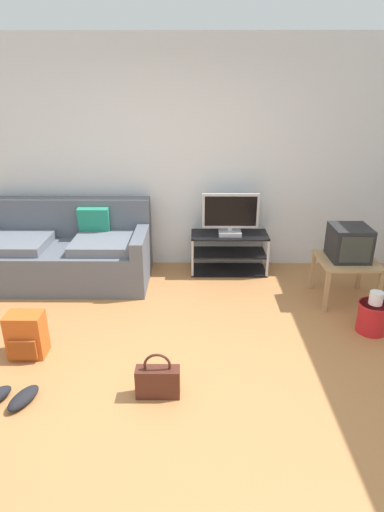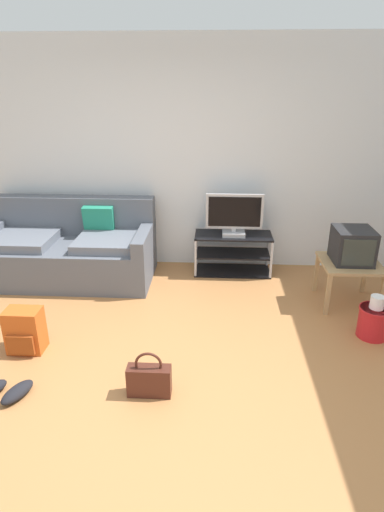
{
  "view_description": "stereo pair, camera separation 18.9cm",
  "coord_description": "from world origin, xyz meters",
  "px_view_note": "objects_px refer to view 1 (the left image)",
  "views": [
    {
      "loc": [
        0.28,
        -2.64,
        2.16
      ],
      "look_at": [
        0.25,
        1.22,
        0.58
      ],
      "focal_mm": 29.41,
      "sensor_mm": 36.0,
      "label": 1
    },
    {
      "loc": [
        0.47,
        -2.64,
        2.16
      ],
      "look_at": [
        0.25,
        1.22,
        0.58
      ],
      "focal_mm": 29.41,
      "sensor_mm": 36.0,
      "label": 2
    }
  ],
  "objects_px": {
    "couch": "(65,253)",
    "cleaning_bucket": "(373,315)",
    "flat_tv": "(230,215)",
    "crt_tv": "(349,243)",
    "sneakers_pair": "(8,398)",
    "side_table": "(346,265)",
    "tv_stand": "(229,253)",
    "backpack": "(27,335)",
    "handbag": "(158,381)"
  },
  "relations": [
    {
      "from": "couch",
      "to": "cleaning_bucket",
      "type": "xyz_separation_m",
      "value": [
        3.18,
        -1.13,
        -0.17
      ]
    },
    {
      "from": "crt_tv",
      "to": "handbag",
      "type": "xyz_separation_m",
      "value": [
        -1.87,
        -1.56,
        -0.51
      ]
    },
    {
      "from": "cleaning_bucket",
      "to": "sneakers_pair",
      "type": "relative_size",
      "value": 0.89
    },
    {
      "from": "crt_tv",
      "to": "side_table",
      "type": "bearing_deg",
      "value": -90.0
    },
    {
      "from": "handbag",
      "to": "cleaning_bucket",
      "type": "bearing_deg",
      "value": 24.84
    },
    {
      "from": "tv_stand",
      "to": "sneakers_pair",
      "type": "height_order",
      "value": "tv_stand"
    },
    {
      "from": "handbag",
      "to": "sneakers_pair",
      "type": "relative_size",
      "value": 0.8
    },
    {
      "from": "tv_stand",
      "to": "side_table",
      "type": "bearing_deg",
      "value": -31.93
    },
    {
      "from": "tv_stand",
      "to": "crt_tv",
      "type": "distance_m",
      "value": 1.44
    },
    {
      "from": "flat_tv",
      "to": "couch",
      "type": "bearing_deg",
      "value": -173.28
    },
    {
      "from": "side_table",
      "to": "sneakers_pair",
      "type": "xyz_separation_m",
      "value": [
        -2.96,
        -1.63,
        -0.36
      ]
    },
    {
      "from": "backpack",
      "to": "crt_tv",
      "type": "bearing_deg",
      "value": 29.27
    },
    {
      "from": "side_table",
      "to": "cleaning_bucket",
      "type": "height_order",
      "value": "side_table"
    },
    {
      "from": "backpack",
      "to": "sneakers_pair",
      "type": "height_order",
      "value": "backpack"
    },
    {
      "from": "tv_stand",
      "to": "side_table",
      "type": "relative_size",
      "value": 1.57
    },
    {
      "from": "flat_tv",
      "to": "sneakers_pair",
      "type": "xyz_separation_m",
      "value": [
        -1.78,
        -2.34,
        -0.69
      ]
    },
    {
      "from": "backpack",
      "to": "sneakers_pair",
      "type": "xyz_separation_m",
      "value": [
        0.07,
        -0.6,
        -0.15
      ]
    },
    {
      "from": "flat_tv",
      "to": "crt_tv",
      "type": "relative_size",
      "value": 1.66
    },
    {
      "from": "couch",
      "to": "cleaning_bucket",
      "type": "relative_size",
      "value": 4.73
    },
    {
      "from": "flat_tv",
      "to": "backpack",
      "type": "height_order",
      "value": "flat_tv"
    },
    {
      "from": "tv_stand",
      "to": "handbag",
      "type": "relative_size",
      "value": 2.5
    },
    {
      "from": "flat_tv",
      "to": "crt_tv",
      "type": "xyz_separation_m",
      "value": [
        1.18,
        -0.7,
        -0.09
      ]
    },
    {
      "from": "crt_tv",
      "to": "sneakers_pair",
      "type": "distance_m",
      "value": 3.44
    },
    {
      "from": "side_table",
      "to": "backpack",
      "type": "xyz_separation_m",
      "value": [
        -3.02,
        -1.04,
        -0.21
      ]
    },
    {
      "from": "couch",
      "to": "sneakers_pair",
      "type": "xyz_separation_m",
      "value": [
        0.16,
        -2.12,
        -0.29
      ]
    },
    {
      "from": "crt_tv",
      "to": "handbag",
      "type": "distance_m",
      "value": 2.49
    },
    {
      "from": "crt_tv",
      "to": "cleaning_bucket",
      "type": "distance_m",
      "value": 0.82
    },
    {
      "from": "cleaning_bucket",
      "to": "handbag",
      "type": "bearing_deg",
      "value": -155.16
    },
    {
      "from": "sneakers_pair",
      "to": "backpack",
      "type": "bearing_deg",
      "value": 96.45
    },
    {
      "from": "flat_tv",
      "to": "tv_stand",
      "type": "bearing_deg",
      "value": 90.0
    },
    {
      "from": "backpack",
      "to": "flat_tv",
      "type": "bearing_deg",
      "value": 53.53
    },
    {
      "from": "flat_tv",
      "to": "sneakers_pair",
      "type": "distance_m",
      "value": 3.02
    },
    {
      "from": "crt_tv",
      "to": "backpack",
      "type": "bearing_deg",
      "value": -160.82
    },
    {
      "from": "tv_stand",
      "to": "flat_tv",
      "type": "xyz_separation_m",
      "value": [
        0.0,
        -0.02,
        0.49
      ]
    },
    {
      "from": "tv_stand",
      "to": "handbag",
      "type": "bearing_deg",
      "value": -106.9
    },
    {
      "from": "backpack",
      "to": "sneakers_pair",
      "type": "distance_m",
      "value": 0.62
    },
    {
      "from": "crt_tv",
      "to": "couch",
      "type": "bearing_deg",
      "value": 171.46
    },
    {
      "from": "tv_stand",
      "to": "flat_tv",
      "type": "distance_m",
      "value": 0.49
    },
    {
      "from": "flat_tv",
      "to": "side_table",
      "type": "bearing_deg",
      "value": -31.15
    },
    {
      "from": "couch",
      "to": "cleaning_bucket",
      "type": "height_order",
      "value": "couch"
    },
    {
      "from": "couch",
      "to": "crt_tv",
      "type": "distance_m",
      "value": 3.16
    },
    {
      "from": "couch",
      "to": "tv_stand",
      "type": "relative_size",
      "value": 2.11
    },
    {
      "from": "cleaning_bucket",
      "to": "sneakers_pair",
      "type": "xyz_separation_m",
      "value": [
        -3.02,
        -0.99,
        -0.13
      ]
    },
    {
      "from": "side_table",
      "to": "handbag",
      "type": "xyz_separation_m",
      "value": [
        -1.87,
        -1.54,
        -0.27
      ]
    },
    {
      "from": "backpack",
      "to": "sneakers_pair",
      "type": "bearing_deg",
      "value": -73.46
    },
    {
      "from": "couch",
      "to": "side_table",
      "type": "relative_size",
      "value": 3.32
    },
    {
      "from": "side_table",
      "to": "backpack",
      "type": "relative_size",
      "value": 1.5
    },
    {
      "from": "backpack",
      "to": "sneakers_pair",
      "type": "relative_size",
      "value": 0.85
    },
    {
      "from": "backpack",
      "to": "cleaning_bucket",
      "type": "relative_size",
      "value": 0.95
    },
    {
      "from": "crt_tv",
      "to": "handbag",
      "type": "height_order",
      "value": "crt_tv"
    }
  ]
}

